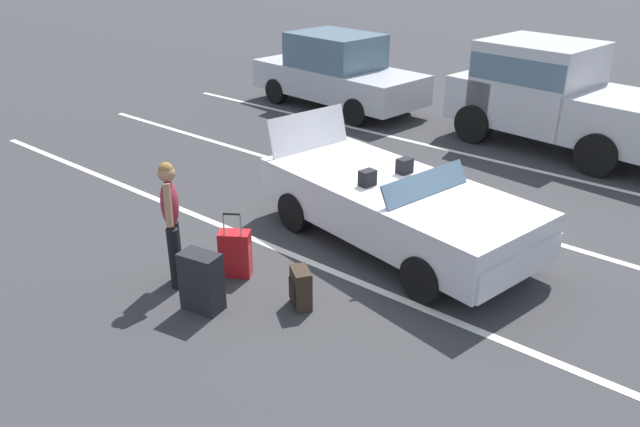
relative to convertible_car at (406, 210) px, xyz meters
The scene contains 11 objects.
ground_plane 0.62m from the convertible_car, 169.41° to the left, with size 80.00×80.00×0.00m, color #333335.
lot_line_near 1.32m from the convertible_car, 99.49° to the right, with size 18.00×0.12×0.01m, color silver.
lot_line_mid 1.66m from the convertible_car, 97.24° to the left, with size 18.00×0.12×0.01m, color silver.
lot_line_far 4.28m from the convertible_car, 92.64° to the left, with size 18.00×0.12×0.01m, color silver.
convertible_car is the anchor object (origin of this frame).
suitcase_large_black 3.02m from the convertible_car, 109.74° to the right, with size 0.52×0.38×0.74m.
suitcase_medium_bright 2.43m from the convertible_car, 122.67° to the right, with size 0.47×0.42×0.92m.
suitcase_small_carryon 2.09m from the convertible_car, 94.16° to the right, with size 0.39×0.36×0.50m.
traveler_person 3.19m from the convertible_car, 122.97° to the right, with size 0.51×0.46×1.65m.
parked_pickup_truck_near 5.79m from the convertible_car, 90.90° to the left, with size 5.20×2.56×2.10m.
parked_sedan_far 7.69m from the convertible_car, 135.30° to the left, with size 4.66×2.26×1.82m.
Camera 1 is at (4.30, -6.88, 4.19)m, focal length 35.04 mm.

